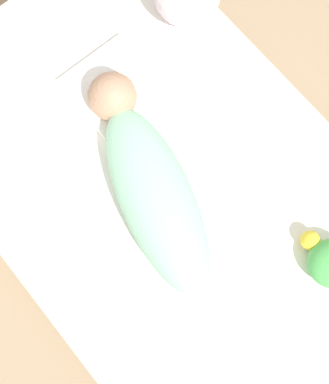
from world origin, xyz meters
name	(u,v)px	position (x,y,z in m)	size (l,w,h in m)	color
ground_plane	(172,208)	(0.00, 0.00, 0.00)	(12.00, 12.00, 0.00)	#9E8466
bed_mattress	(173,200)	(0.00, 0.00, 0.10)	(1.43, 0.86, 0.20)	white
burp_cloth	(117,91)	(0.30, -0.06, 0.21)	(0.24, 0.22, 0.02)	white
swaddled_baby	(149,181)	(0.05, 0.04, 0.26)	(0.60, 0.31, 0.13)	#99D6B2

